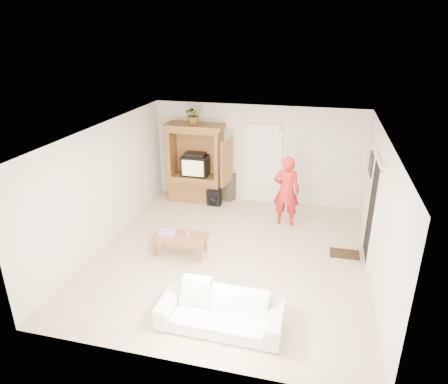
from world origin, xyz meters
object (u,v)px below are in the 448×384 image
object	(u,v)px
armoire	(196,168)
man	(287,191)
coffee_table	(180,238)
sofa	(220,312)

from	to	relation	value
armoire	man	bearing A→B (deg)	-20.36
armoire	coffee_table	size ratio (longest dim) A/B	1.90
man	sofa	bearing A→B (deg)	81.87
man	coffee_table	world-z (taller)	man
man	sofa	size ratio (longest dim) A/B	0.87
armoire	sofa	bearing A→B (deg)	-68.41
man	sofa	distance (m)	3.97
man	coffee_table	bearing A→B (deg)	44.98
armoire	sofa	xyz separation A→B (m)	(1.90, -4.81, -0.62)
coffee_table	armoire	bearing A→B (deg)	101.09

